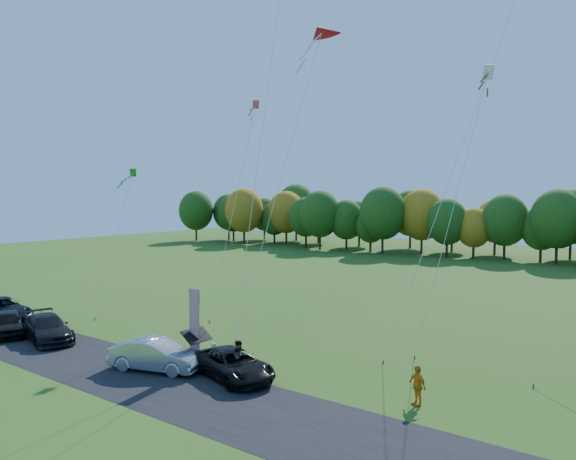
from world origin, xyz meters
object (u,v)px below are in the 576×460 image
Objects in this scene: person_east at (417,385)px; feather_flag at (194,319)px; black_suv at (233,364)px; silver_sedan at (156,355)px.

feather_flag reaches higher than person_east.
black_suv is 1.19× the size of feather_flag.
silver_sedan is (-4.11, -1.47, 0.10)m from black_suv.
feather_flag is at bearing -140.64° from person_east.
person_east is (12.98, 3.77, 0.07)m from silver_sedan.
person_east is at bearing -92.15° from silver_sedan.
silver_sedan is at bearing -137.65° from feather_flag.
silver_sedan reaches higher than black_suv.
silver_sedan is 2.81× the size of person_east.
person_east is 11.92m from feather_flag.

